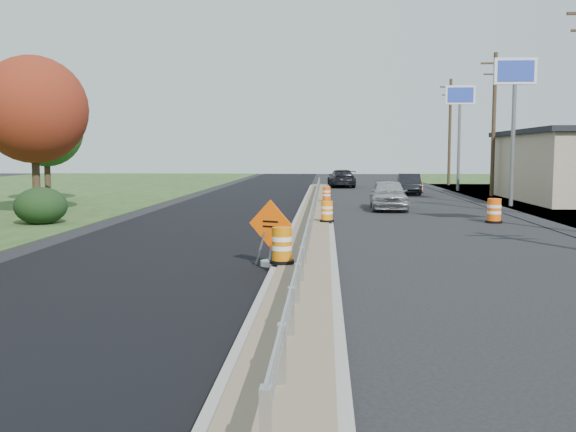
# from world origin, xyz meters

# --- Properties ---
(ground) EXTENTS (140.00, 140.00, 0.00)m
(ground) POSITION_xyz_m (0.00, 0.00, 0.00)
(ground) COLOR black
(ground) RESTS_ON ground
(milled_overlay) EXTENTS (7.20, 120.00, 0.01)m
(milled_overlay) POSITION_xyz_m (-4.40, 10.00, 0.01)
(milled_overlay) COLOR black
(milled_overlay) RESTS_ON ground
(median) EXTENTS (1.60, 55.00, 0.23)m
(median) POSITION_xyz_m (0.00, 8.00, 0.11)
(median) COLOR gray
(median) RESTS_ON ground
(guardrail) EXTENTS (0.10, 46.15, 0.72)m
(guardrail) POSITION_xyz_m (0.00, 9.00, 0.73)
(guardrail) COLOR silver
(guardrail) RESTS_ON median
(pylon_sign_mid) EXTENTS (2.20, 0.30, 7.90)m
(pylon_sign_mid) POSITION_xyz_m (10.50, 16.00, 6.48)
(pylon_sign_mid) COLOR slate
(pylon_sign_mid) RESTS_ON ground
(pylon_sign_north) EXTENTS (2.20, 0.30, 7.90)m
(pylon_sign_north) POSITION_xyz_m (10.50, 30.00, 6.48)
(pylon_sign_north) COLOR slate
(pylon_sign_north) RESTS_ON ground
(utility_pole_nmid) EXTENTS (1.90, 0.26, 9.40)m
(utility_pole_nmid) POSITION_xyz_m (11.50, 24.00, 4.93)
(utility_pole_nmid) COLOR #473523
(utility_pole_nmid) RESTS_ON ground
(utility_pole_north) EXTENTS (1.90, 0.26, 9.40)m
(utility_pole_north) POSITION_xyz_m (11.50, 39.00, 4.93)
(utility_pole_north) COLOR #473523
(utility_pole_north) RESTS_ON ground
(hedge_north) EXTENTS (2.09, 2.09, 1.52)m
(hedge_north) POSITION_xyz_m (-11.00, 6.00, 0.76)
(hedge_north) COLOR black
(hedge_north) RESTS_ON ground
(tree_near_red) EXTENTS (4.95, 4.95, 7.35)m
(tree_near_red) POSITION_xyz_m (-13.00, 10.00, 4.86)
(tree_near_red) COLOR #473523
(tree_near_red) RESTS_ON ground
(tree_near_back) EXTENTS (4.29, 4.29, 6.37)m
(tree_near_back) POSITION_xyz_m (-16.00, 18.00, 4.21)
(tree_near_back) COLOR #473523
(tree_near_back) RESTS_ON ground
(caution_sign) EXTENTS (1.14, 0.53, 1.70)m
(caution_sign) POSITION_xyz_m (-0.90, -3.07, 0.43)
(caution_sign) COLOR white
(caution_sign) RESTS_ON ground
(barrel_median_near) EXTENTS (0.60, 0.60, 0.88)m
(barrel_median_near) POSITION_xyz_m (-0.55, -3.94, 0.65)
(barrel_median_near) COLOR black
(barrel_median_near) RESTS_ON median
(barrel_median_mid) EXTENTS (0.55, 0.55, 0.81)m
(barrel_median_mid) POSITION_xyz_m (0.55, 5.55, 0.62)
(barrel_median_mid) COLOR black
(barrel_median_mid) RESTS_ON median
(barrel_median_far) EXTENTS (0.54, 0.54, 0.79)m
(barrel_median_far) POSITION_xyz_m (0.55, 16.17, 0.61)
(barrel_median_far) COLOR black
(barrel_median_far) RESTS_ON median
(barrel_shoulder_near) EXTENTS (0.69, 0.69, 1.01)m
(barrel_shoulder_near) POSITION_xyz_m (7.46, 7.66, 0.48)
(barrel_shoulder_near) COLOR black
(barrel_shoulder_near) RESTS_ON ground
(barrel_shoulder_far) EXTENTS (0.55, 0.55, 0.81)m
(barrel_shoulder_far) POSITION_xyz_m (7.28, 27.51, 0.39)
(barrel_shoulder_far) COLOR black
(barrel_shoulder_far) RESTS_ON ground
(car_silver) EXTENTS (1.97, 4.58, 1.54)m
(car_silver) POSITION_xyz_m (3.70, 13.70, 0.77)
(car_silver) COLOR #ADADB2
(car_silver) RESTS_ON ground
(car_dark_mid) EXTENTS (1.78, 4.40, 1.42)m
(car_dark_mid) POSITION_xyz_m (6.38, 26.46, 0.71)
(car_dark_mid) COLOR black
(car_dark_mid) RESTS_ON ground
(car_dark_far) EXTENTS (2.48, 5.26, 1.48)m
(car_dark_far) POSITION_xyz_m (1.84, 35.40, 0.74)
(car_dark_far) COLOR black
(car_dark_far) RESTS_ON ground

